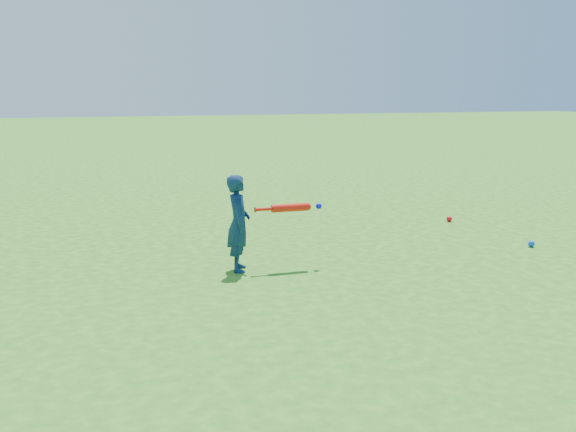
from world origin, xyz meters
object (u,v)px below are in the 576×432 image
at_px(ground_ball_red, 449,219).
at_px(bat_swing, 293,208).
at_px(ground_ball_blue, 531,244).
at_px(child, 238,223).

xyz_separation_m(ground_ball_red, bat_swing, (-2.75, -1.39, 0.56)).
bearing_deg(ground_ball_blue, child, 176.43).
distance_m(child, ground_ball_red, 3.57).
height_order(ground_ball_blue, bat_swing, bat_swing).
relative_size(ground_ball_blue, bat_swing, 0.11).
height_order(child, bat_swing, child).
height_order(ground_ball_red, bat_swing, bat_swing).
bearing_deg(child, bat_swing, -81.19).
bearing_deg(bat_swing, child, 175.36).
bearing_deg(bat_swing, ground_ball_blue, -1.03).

